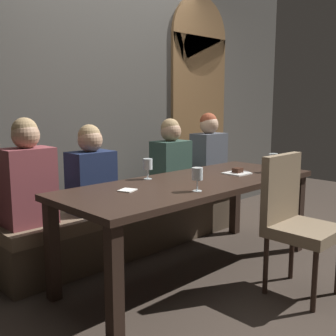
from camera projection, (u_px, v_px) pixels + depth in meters
The scene contains 16 objects.
ground at pixel (192, 271), 3.26m from camera, with size 9.00×9.00×0.00m, color #382D26.
back_wall_tiled at pixel (100, 86), 3.88m from camera, with size 6.00×0.12×3.00m, color #4C4944.
arched_door at pixel (199, 101), 4.78m from camera, with size 0.90×0.05×2.55m.
dining_table at pixel (193, 192), 3.15m from camera, with size 2.20×0.84×0.74m.
banquette_bench at pixel (136, 225), 3.72m from camera, with size 2.50×0.44×0.45m.
chair_near_side at pixel (294, 215), 2.84m from camera, with size 0.44×0.44×0.98m.
diner_redhead at pixel (28, 175), 2.93m from camera, with size 0.36×0.24×0.79m.
diner_bearded at pixel (91, 171), 3.29m from camera, with size 0.36×0.24×0.72m.
diner_far_end at pixel (171, 158), 3.97m from camera, with size 0.36×0.24×0.74m.
diner_near_end at pixel (209, 151), 4.36m from camera, with size 0.36×0.24×0.78m.
wine_glass_far_left at pixel (197, 174), 2.75m from camera, with size 0.08×0.08×0.16m.
wine_glass_end_left at pixel (273, 159), 3.52m from camera, with size 0.08×0.08×0.16m.
wine_glass_end_right at pixel (148, 165), 3.19m from camera, with size 0.08×0.08×0.16m.
dessert_plate at pixel (237, 172), 3.45m from camera, with size 0.19×0.19×0.05m.
fork_on_table at pixel (244, 171), 3.56m from camera, with size 0.02×0.17×0.01m, color silver.
folded_napkin at pixel (127, 190), 2.78m from camera, with size 0.11×0.10×0.01m, color silver.
Camera 1 is at (-2.29, -2.07, 1.34)m, focal length 43.17 mm.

